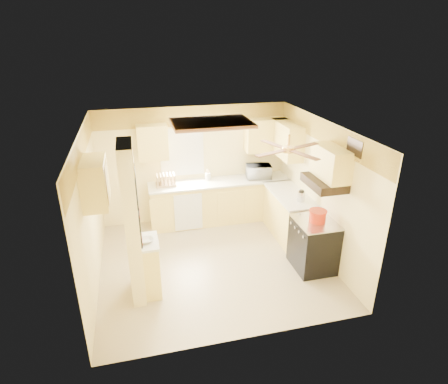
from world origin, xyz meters
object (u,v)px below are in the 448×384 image
object	(u,v)px
stove	(313,244)
dutch_oven	(318,216)
bowl	(147,240)
kettle	(301,196)
microwave	(259,171)

from	to	relation	value
stove	dutch_oven	distance (m)	0.56
bowl	kettle	bearing A→B (deg)	15.48
dutch_oven	kettle	size ratio (longest dim) A/B	1.39
bowl	stove	bearing A→B (deg)	0.53
stove	kettle	distance (m)	0.97
stove	dutch_oven	bearing A→B (deg)	5.11
dutch_oven	kettle	world-z (taller)	kettle
stove	microwave	world-z (taller)	microwave
bowl	dutch_oven	distance (m)	2.85
microwave	dutch_oven	bearing A→B (deg)	107.39
microwave	dutch_oven	size ratio (longest dim) A/B	1.74
microwave	stove	bearing A→B (deg)	106.79
bowl	microwave	bearing A→B (deg)	40.57
microwave	dutch_oven	distance (m)	2.16
dutch_oven	microwave	bearing A→B (deg)	98.80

